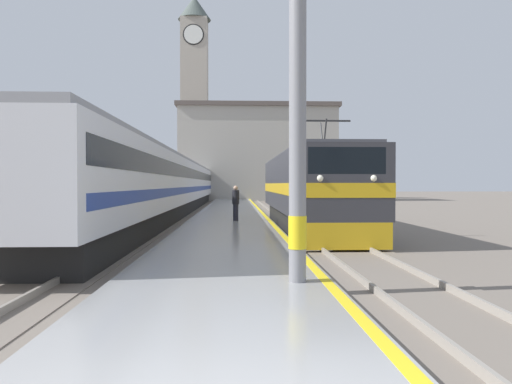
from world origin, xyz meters
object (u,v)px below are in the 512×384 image
Objects in this scene: passenger_train at (175,184)px; catenary_mast at (301,77)px; locomotive_train at (308,190)px; clock_tower at (195,92)px; person_on_platform at (236,202)px.

passenger_train is 7.09× the size of catenary_mast.
locomotive_train is 48.19m from clock_tower.
catenary_mast is at bearing -85.58° from person_on_platform.
person_on_platform is (4.33, -11.95, -0.85)m from passenger_train.
locomotive_train is at bearing -26.92° from person_on_platform.
clock_tower is (-5.53, 43.97, 13.33)m from person_on_platform.
passenger_train is at bearing -87.87° from clock_tower.
locomotive_train is 0.58× the size of clock_tower.
person_on_platform is (-3.28, 1.66, -0.62)m from locomotive_train.
locomotive_train is at bearing -79.08° from clock_tower.
person_on_platform is at bearing -82.84° from clock_tower.
clock_tower reaches higher than locomotive_train.
catenary_mast is at bearing -98.90° from locomotive_train.
person_on_platform is 0.06× the size of clock_tower.
catenary_mast is 60.41m from clock_tower.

